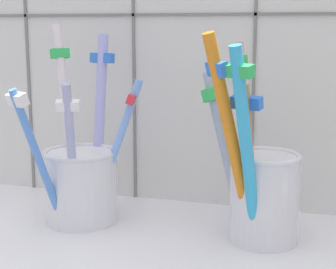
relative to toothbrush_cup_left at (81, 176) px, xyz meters
The scene contains 4 objects.
counter_slab 10.67cm from the toothbrush_cup_left, 15.04° to the right, with size 64.00×22.00×2.00cm, color silver.
tile_wall_back 20.68cm from the toothbrush_cup_left, 47.41° to the left, with size 64.00×2.20×45.00cm.
toothbrush_cup_left is the anchor object (origin of this frame).
toothbrush_cup_right 17.20cm from the toothbrush_cup_left, ahead, with size 10.01×11.10×18.41cm.
Camera 1 is at (14.11, -44.35, 20.73)cm, focal length 58.69 mm.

